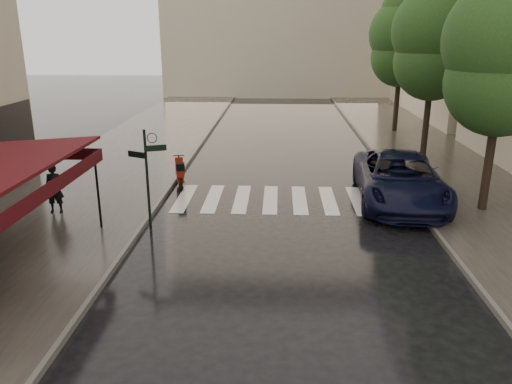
{
  "coord_description": "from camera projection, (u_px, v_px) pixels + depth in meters",
  "views": [
    {
      "loc": [
        2.71,
        -11.17,
        5.79
      ],
      "look_at": [
        2.08,
        2.49,
        1.4
      ],
      "focal_mm": 35.0,
      "sensor_mm": 36.0,
      "label": 1
    }
  ],
  "objects": [
    {
      "name": "crosswalk",
      "position": [
        285.0,
        199.0,
        18.08
      ],
      "size": [
        7.85,
        3.2,
        0.01
      ],
      "color": "silver",
      "rests_on": "ground"
    },
    {
      "name": "scooter",
      "position": [
        180.0,
        174.0,
        19.52
      ],
      "size": [
        0.68,
        1.66,
        1.11
      ],
      "rotation": [
        0.0,
        0.0,
        0.24
      ],
      "color": "black",
      "rests_on": "ground"
    },
    {
      "name": "pedestrian_with_umbrella",
      "position": [
        51.0,
        165.0,
        15.99
      ],
      "size": [
        1.07,
        1.09,
        2.44
      ],
      "rotation": [
        0.0,
        0.0,
        0.11
      ],
      "color": "black",
      "rests_on": "sidewalk_near"
    },
    {
      "name": "ground",
      "position": [
        169.0,
        274.0,
        12.51
      ],
      "size": [
        120.0,
        120.0,
        0.0
      ],
      "primitive_type": "plane",
      "color": "black",
      "rests_on": "ground"
    },
    {
      "name": "curb_near",
      "position": [
        192.0,
        157.0,
        23.96
      ],
      "size": [
        0.12,
        60.0,
        0.16
      ],
      "primitive_type": "cube",
      "color": "#595651",
      "rests_on": "ground"
    },
    {
      "name": "curb_far",
      "position": [
        378.0,
        159.0,
        23.58
      ],
      "size": [
        0.12,
        60.0,
        0.16
      ],
      "primitive_type": "cube",
      "color": "#595651",
      "rests_on": "ground"
    },
    {
      "name": "parked_car",
      "position": [
        399.0,
        179.0,
        17.58
      ],
      "size": [
        3.24,
        6.34,
        1.71
      ],
      "primitive_type": "imported",
      "rotation": [
        0.0,
        0.0,
        -0.07
      ],
      "color": "black",
      "rests_on": "ground"
    },
    {
      "name": "signpost",
      "position": [
        147.0,
        172.0,
        14.85
      ],
      "size": [
        1.17,
        0.29,
        3.1
      ],
      "color": "black",
      "rests_on": "ground"
    },
    {
      "name": "sidewalk_far",
      "position": [
        438.0,
        160.0,
        23.46
      ],
      "size": [
        5.5,
        60.0,
        0.12
      ],
      "primitive_type": "cube",
      "color": "#38332D",
      "rests_on": "ground"
    },
    {
      "name": "tree_far",
      "position": [
        402.0,
        38.0,
        28.49
      ],
      "size": [
        3.8,
        3.8,
        8.16
      ],
      "color": "black",
      "rests_on": "sidewalk_far"
    },
    {
      "name": "tree_near",
      "position": [
        505.0,
        48.0,
        15.22
      ],
      "size": [
        3.8,
        3.8,
        7.99
      ],
      "color": "black",
      "rests_on": "sidewalk_far"
    },
    {
      "name": "sidewalk_near",
      "position": [
        129.0,
        157.0,
        24.1
      ],
      "size": [
        6.0,
        60.0,
        0.12
      ],
      "primitive_type": "cube",
      "color": "#38332D",
      "rests_on": "ground"
    },
    {
      "name": "tree_mid",
      "position": [
        435.0,
        37.0,
        21.8
      ],
      "size": [
        3.8,
        3.8,
        8.34
      ],
      "color": "black",
      "rests_on": "sidewalk_far"
    }
  ]
}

